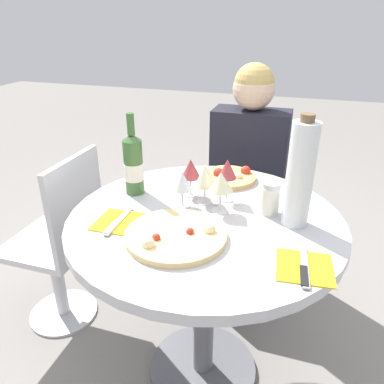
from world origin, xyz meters
The scene contains 17 objects.
ground_plane centered at (0.00, 0.00, 0.00)m, with size 12.00×12.00×0.00m, color gray.
dining_table centered at (0.00, 0.00, 0.60)m, with size 0.94×0.94×0.75m.
chair_behind_diner centered at (0.03, 0.76, 0.42)m, with size 0.36×0.36×0.85m.
seated_diner centered at (0.03, 0.64, 0.54)m, with size 0.37×0.40×1.17m.
chair_empty_side centered at (-0.70, 0.10, 0.42)m, with size 0.36×0.36×0.85m.
pizza_large centered at (-0.05, -0.16, 0.76)m, with size 0.31×0.31×0.05m.
pizza_small_far centered at (0.01, 0.33, 0.76)m, with size 0.23×0.23×0.05m.
wine_bottle centered at (-0.31, 0.10, 0.86)m, with size 0.07×0.07×0.31m.
tall_carafe centered at (0.29, 0.04, 0.92)m, with size 0.09×0.09×0.36m.
sugar_shaker centered at (0.20, 0.09, 0.80)m, with size 0.06×0.06×0.12m.
wine_glass_back_right centered at (0.04, 0.15, 0.87)m, with size 0.07×0.07×0.16m.
wine_glass_front_right centered at (0.04, 0.05, 0.86)m, with size 0.08×0.08×0.15m.
wine_glass_back_left centered at (-0.10, 0.15, 0.85)m, with size 0.07×0.07×0.14m.
wine_glass_front_left centered at (-0.10, 0.05, 0.84)m, with size 0.07×0.07×0.13m.
wine_glass_center centered at (-0.03, 0.10, 0.85)m, with size 0.08×0.08×0.15m.
place_setting_left centered at (-0.26, -0.13, 0.75)m, with size 0.15×0.19×0.01m.
place_setting_right centered at (0.34, -0.20, 0.75)m, with size 0.16×0.19×0.01m.
Camera 1 is at (0.29, -1.08, 1.37)m, focal length 35.00 mm.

